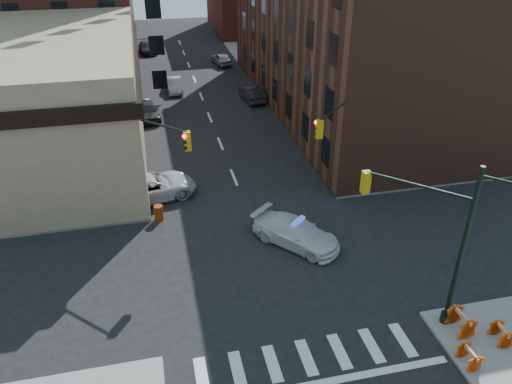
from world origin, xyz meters
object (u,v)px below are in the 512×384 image
parked_car_wfar (174,85)px  pedestrian_a (80,210)px  police_car (296,233)px  parked_car_wnear (148,111)px  parked_car_enear (252,94)px  barrel_bank (159,213)px  pedestrian_b (74,204)px  barrel_road (293,222)px  pickup (151,187)px  barricade_se_a (461,322)px  barricade_nw_a (118,196)px

parked_car_wfar → pedestrian_a: size_ratio=2.38×
police_car → parked_car_wnear: size_ratio=1.14×
parked_car_enear → barrel_bank: (-10.25, -20.02, -0.24)m
pedestrian_b → barrel_road: 13.34m
pedestrian_a → parked_car_wfar: bearing=81.0°
pickup → parked_car_wfar: size_ratio=1.40×
police_car → barrel_bank: bearing=109.1°
pedestrian_b → barricade_se_a: (17.61, -13.65, -0.50)m
parked_car_wnear → barricade_se_a: parked_car_wnear is taller
parked_car_enear → barrel_bank: size_ratio=4.55×
police_car → parked_car_wnear: bearing=68.1°
pickup → barrel_bank: 2.78m
barrel_bank → pedestrian_b: bearing=167.5°
parked_car_enear → pedestrian_a: (-14.79, -19.62, 0.31)m
pickup → barrel_bank: (0.30, -2.74, -0.33)m
barrel_bank → parked_car_enear: bearing=62.9°
parked_car_wnear → pedestrian_b: bearing=-114.5°
police_car → barrel_road: bearing=37.6°
barrel_road → parked_car_wfar: bearing=99.9°
barricade_se_a → barrel_bank: bearing=41.8°
police_car → pedestrian_b: bearing=115.6°
police_car → parked_car_enear: 24.50m
barricade_se_a → barricade_nw_a: size_ratio=1.01×
pedestrian_a → barricade_se_a: pedestrian_a is taller
police_car → parked_car_wfar: bearing=57.9°
police_car → parked_car_wfar: police_car is taller
pickup → parked_car_wfar: 22.10m
police_car → pickup: (-7.76, 7.06, 0.06)m
pedestrian_b → barrel_bank: (4.97, -1.10, -0.66)m
parked_car_wfar → barricade_se_a: (9.64, -37.15, -0.05)m
barricade_se_a → barricade_nw_a: 21.21m
pedestrian_a → barricade_nw_a: size_ratio=1.36×
pickup → pedestrian_a: 4.85m
pedestrian_a → parked_car_wnear: bearing=83.3°
parked_car_wfar → pedestrian_b: 24.82m
barrel_road → barrel_bank: bearing=160.7°
pedestrian_a → barrel_road: size_ratio=1.97×
parked_car_enear → barrel_bank: 22.49m
pickup → barrel_road: 9.77m
pickup → barrel_bank: pickup is taller
parked_car_wnear → pedestrian_a: 17.55m
barrel_bank → barricade_se_a: 17.81m
pedestrian_a → barricade_nw_a: bearing=51.5°
parked_car_wfar → pedestrian_a: bearing=-107.7°
barrel_bank → pickup: bearing=96.2°
barrel_road → barricade_se_a: size_ratio=0.68×
parked_car_enear → pedestrian_a: 24.57m
parked_car_wfar → barricade_nw_a: size_ratio=3.23×
pedestrian_b → barricade_nw_a: pedestrian_b is taller
barrel_road → barrel_bank: barrel_bank is taller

